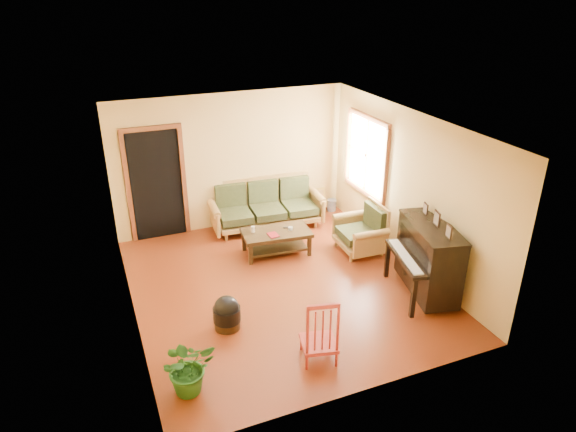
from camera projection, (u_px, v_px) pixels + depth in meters
name	position (u px, v px, depth m)	size (l,w,h in m)	color
floor	(281.00, 285.00, 8.16)	(5.00, 5.00, 0.00)	#581E0B
doorway	(157.00, 186.00, 9.31)	(1.08, 0.16, 2.05)	black
window	(367.00, 155.00, 9.38)	(0.12, 1.36, 1.46)	white
sofa	(267.00, 205.00, 9.91)	(2.15, 0.90, 0.92)	#A67B3C
coffee_table	(276.00, 242.00, 9.05)	(1.18, 0.64, 0.43)	black
armchair	(360.00, 229.00, 9.03)	(0.83, 0.87, 0.87)	#A67B3C
piano	(428.00, 260.00, 7.73)	(0.77, 1.31, 1.16)	black
footstool	(227.00, 316.00, 7.11)	(0.38, 0.38, 0.37)	black
red_chair	(319.00, 328.00, 6.41)	(0.44, 0.48, 0.94)	maroon
leaning_frame	(316.00, 200.00, 10.59)	(0.42, 0.09, 0.56)	gold
ceramic_crock	(332.00, 205.00, 10.77)	(0.19, 0.19, 0.24)	#324997
potted_plant	(188.00, 367.00, 5.94)	(0.63, 0.55, 0.70)	#1F5718
book	(269.00, 236.00, 8.77)	(0.16, 0.22, 0.02)	maroon
candle	(253.00, 229.00, 8.90)	(0.07, 0.07, 0.11)	silver
glass_jar	(290.00, 228.00, 8.99)	(0.08, 0.08, 0.05)	silver
remote	(287.00, 228.00, 9.07)	(0.14, 0.04, 0.01)	black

